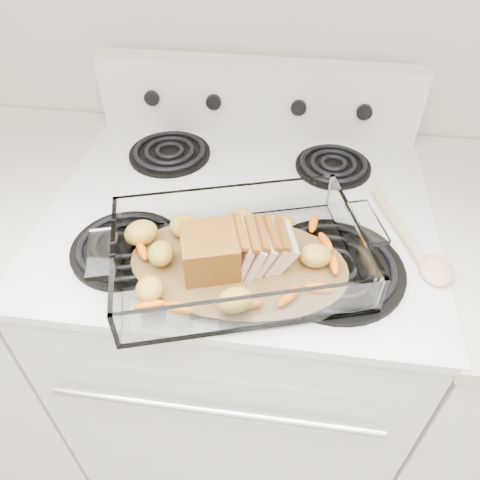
# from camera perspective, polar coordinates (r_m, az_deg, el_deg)

# --- Properties ---
(electric_range) EXTENTS (0.78, 0.70, 1.12)m
(electric_range) POSITION_cam_1_polar(r_m,az_deg,el_deg) (1.31, 0.07, -11.23)
(electric_range) COLOR white
(electric_range) RESTS_ON ground
(counter_left) EXTENTS (0.58, 0.68, 0.93)m
(counter_left) POSITION_cam_1_polar(r_m,az_deg,el_deg) (1.52, -25.86, -7.69)
(counter_left) COLOR white
(counter_left) RESTS_ON ground
(baking_dish) EXTENTS (0.42, 0.27, 0.08)m
(baking_dish) POSITION_cam_1_polar(r_m,az_deg,el_deg) (0.81, -0.19, -2.35)
(baking_dish) COLOR white
(baking_dish) RESTS_ON electric_range
(pork_roast) EXTENTS (0.19, 0.09, 0.08)m
(pork_roast) POSITION_cam_1_polar(r_m,az_deg,el_deg) (0.80, -1.54, -1.05)
(pork_roast) COLOR brown
(pork_roast) RESTS_ON baking_dish
(roast_vegetables) EXTENTS (0.32, 0.17, 0.04)m
(roast_vegetables) POSITION_cam_1_polar(r_m,az_deg,el_deg) (0.83, -0.13, -0.52)
(roast_vegetables) COLOR #E75D04
(roast_vegetables) RESTS_ON baking_dish
(wooden_spoon) EXTENTS (0.13, 0.26, 0.02)m
(wooden_spoon) POSITION_cam_1_polar(r_m,az_deg,el_deg) (0.92, 20.90, -1.03)
(wooden_spoon) COLOR #CFAC85
(wooden_spoon) RESTS_ON electric_range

